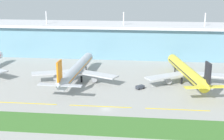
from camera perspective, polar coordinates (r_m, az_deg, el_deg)
ground_plane at (r=142.74m, az=-1.04°, el=-6.92°), size 600.00×600.00×0.00m
terminal_building at (r=239.12m, az=2.12°, el=5.33°), size 288.00×34.00×32.64m
airliner_near_middle at (r=180.62m, az=-6.29°, el=0.03°), size 48.76×69.17×18.90m
airliner_far_middle at (r=180.54m, az=13.03°, el=-0.30°), size 47.82×66.29×18.90m
taxiway_stripe_mid_west at (r=154.37m, az=-14.71°, el=-5.67°), size 28.00×0.70×0.04m
taxiway_stripe_centre at (r=145.99m, az=-2.06°, el=-6.39°), size 28.00×0.70×0.04m
taxiway_stripe_mid_east at (r=145.29m, az=11.43°, el=-6.82°), size 28.00×0.70×0.04m
grass_verge at (r=128.01m, az=-1.98°, el=-9.67°), size 300.00×18.00×0.10m
pushback_tug at (r=168.52m, az=4.94°, el=-2.99°), size 4.89×4.71×1.85m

